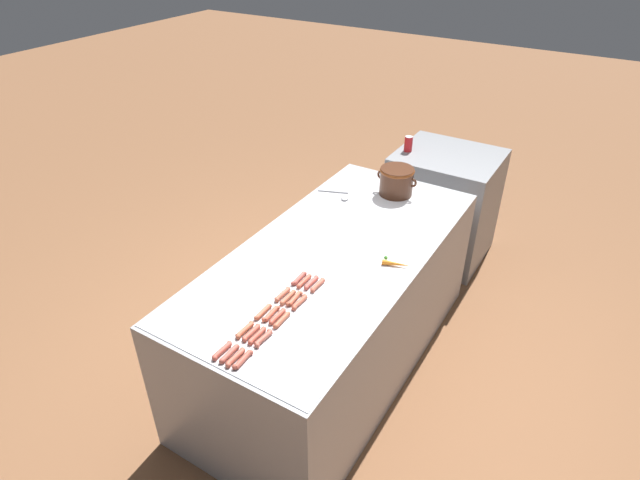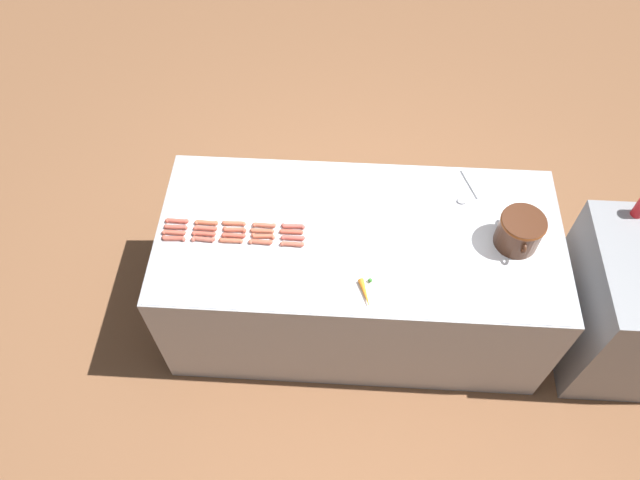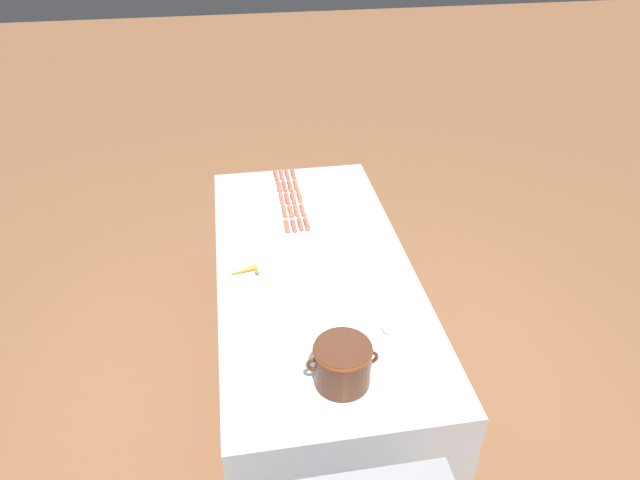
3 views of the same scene
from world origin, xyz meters
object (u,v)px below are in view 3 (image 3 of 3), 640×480
at_px(hot_dog_7, 293,198).
at_px(hot_dog_2, 299,197).
at_px(hot_dog_3, 303,210).
at_px(hot_dog_14, 294,226).
at_px(hot_dog_11, 284,186).
at_px(hot_dog_18, 284,211).
at_px(hot_dog_8, 296,210).
at_px(hot_dog_5, 287,175).
at_px(hot_dog_12, 287,199).
at_px(hot_dog_9, 300,224).
at_px(hot_dog_16, 279,187).
at_px(serving_spoon, 397,331).
at_px(hot_dog_0, 293,174).
at_px(carrot, 242,271).
at_px(hot_dog_6, 290,186).
at_px(hot_dog_10, 281,175).
at_px(hot_dog_1, 296,185).
at_px(hot_dog_19, 287,226).
at_px(bean_pot, 342,362).
at_px(hot_dog_17, 281,198).
at_px(hot_dog_13, 291,211).
at_px(hot_dog_15, 276,176).
at_px(hot_dog_4, 307,224).

bearing_deg(hot_dog_7, hot_dog_2, -167.48).
height_order(hot_dog_3, hot_dog_14, same).
bearing_deg(hot_dog_11, hot_dog_7, 102.67).
distance_m(hot_dog_2, hot_dog_18, 0.20).
bearing_deg(hot_dog_2, hot_dog_8, 75.36).
relative_size(hot_dog_5, hot_dog_12, 1.00).
distance_m(hot_dog_9, hot_dog_16, 0.48).
bearing_deg(hot_dog_8, serving_spoon, 105.88).
relative_size(hot_dog_0, carrot, 0.75).
distance_m(hot_dog_2, hot_dog_12, 0.08).
distance_m(hot_dog_16, carrot, 0.93).
xyz_separation_m(hot_dog_11, hot_dog_12, (0.00, 0.16, 0.00)).
height_order(hot_dog_6, hot_dog_10, same).
distance_m(hot_dog_1, hot_dog_8, 0.32).
height_order(hot_dog_16, serving_spoon, hot_dog_16).
relative_size(hot_dog_19, bean_pot, 0.44).
xyz_separation_m(hot_dog_2, serving_spoon, (-0.28, 1.29, -0.00)).
relative_size(hot_dog_19, serving_spoon, 0.50).
distance_m(hot_dog_0, hot_dog_17, 0.34).
distance_m(hot_dog_6, hot_dog_10, 0.17).
distance_m(hot_dog_10, hot_dog_13, 0.49).
height_order(hot_dog_0, hot_dog_1, same).
distance_m(hot_dog_2, hot_dog_7, 0.04).
height_order(hot_dog_11, bean_pot, bean_pot).
bearing_deg(hot_dog_9, hot_dog_6, -89.50).
bearing_deg(hot_dog_15, hot_dog_8, 99.22).
bearing_deg(hot_dog_12, hot_dog_17, -16.09).
height_order(hot_dog_5, hot_dog_19, same).
relative_size(hot_dog_10, hot_dog_15, 1.00).
xyz_separation_m(bean_pot, serving_spoon, (-0.31, -0.24, -0.10)).
relative_size(hot_dog_0, hot_dog_13, 1.00).
distance_m(hot_dog_8, hot_dog_13, 0.04).
xyz_separation_m(hot_dog_0, hot_dog_9, (0.04, 0.64, 0.00)).
xyz_separation_m(hot_dog_1, hot_dog_5, (0.04, -0.16, 0.00)).
xyz_separation_m(hot_dog_4, hot_dog_14, (0.08, 0.00, 0.00)).
height_order(hot_dog_17, hot_dog_19, same).
height_order(hot_dog_8, hot_dog_17, same).
xyz_separation_m(hot_dog_1, hot_dog_3, (-0.00, 0.32, 0.00)).
xyz_separation_m(hot_dog_11, hot_dog_18, (0.04, 0.31, 0.00)).
xyz_separation_m(hot_dog_0, hot_dog_14, (0.08, 0.65, 0.00)).
xyz_separation_m(hot_dog_0, hot_dog_18, (0.11, 0.48, 0.00)).
distance_m(hot_dog_4, hot_dog_10, 0.65).
bearing_deg(carrot, hot_dog_10, -106.95).
height_order(hot_dog_11, hot_dog_18, same).
bearing_deg(hot_dog_14, hot_dog_6, -94.22).
relative_size(hot_dog_2, hot_dog_6, 1.00).
distance_m(hot_dog_6, serving_spoon, 1.48).
bearing_deg(hot_dog_8, hot_dog_17, -65.37).
bearing_deg(hot_dog_12, hot_dog_6, -103.29).
height_order(hot_dog_9, hot_dog_14, same).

